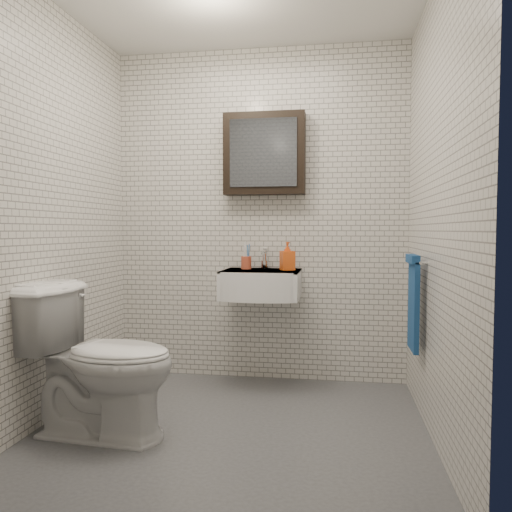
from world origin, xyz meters
name	(u,v)px	position (x,y,z in m)	size (l,w,h in m)	color
ground	(233,427)	(0.00, 0.00, 0.01)	(2.20, 2.00, 0.01)	#47494F
room_shell	(232,171)	(0.00, 0.00, 1.47)	(2.22, 2.02, 2.51)	silver
washbasin	(260,284)	(0.05, 0.73, 0.76)	(0.55, 0.50, 0.20)	white
faucet	(264,259)	(0.05, 0.93, 0.92)	(0.06, 0.20, 0.15)	silver
mirror_cabinet	(264,154)	(0.05, 0.93, 1.70)	(0.60, 0.15, 0.60)	black
towel_rail	(414,299)	(1.04, 0.35, 0.72)	(0.09, 0.30, 0.58)	silver
toothbrush_cup	(246,262)	(-0.08, 0.86, 0.90)	(0.09, 0.09, 0.21)	#BB492E
soap_bottle	(287,256)	(0.24, 0.80, 0.95)	(0.09, 0.09, 0.20)	orange
toilet	(101,360)	(-0.70, -0.21, 0.42)	(0.47, 0.83, 0.85)	white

